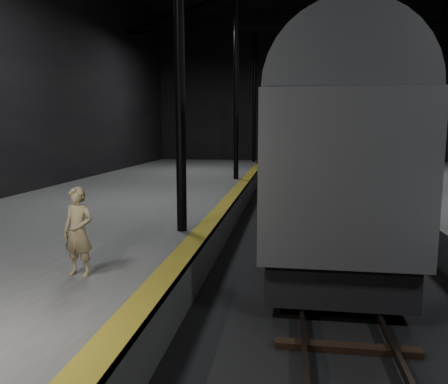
# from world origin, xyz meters

# --- Properties ---
(ground) EXTENTS (44.00, 44.00, 0.00)m
(ground) POSITION_xyz_m (0.00, 0.00, 0.00)
(ground) COLOR black
(ground) RESTS_ON ground
(platform_left) EXTENTS (9.00, 43.80, 1.00)m
(platform_left) POSITION_xyz_m (-7.50, 0.00, 0.50)
(platform_left) COLOR #4E4E4C
(platform_left) RESTS_ON ground
(tactile_strip) EXTENTS (0.50, 43.80, 0.01)m
(tactile_strip) POSITION_xyz_m (-3.25, 0.00, 1.00)
(tactile_strip) COLOR olive
(tactile_strip) RESTS_ON platform_left
(track) EXTENTS (2.40, 43.00, 0.24)m
(track) POSITION_xyz_m (0.00, 0.00, 0.07)
(track) COLOR #3F3328
(track) RESTS_ON ground
(train) EXTENTS (3.26, 21.79, 5.82)m
(train) POSITION_xyz_m (-0.00, 3.67, 3.25)
(train) COLOR #A9ABB2
(train) RESTS_ON ground
(woman) EXTENTS (0.66, 0.49, 1.65)m
(woman) POSITION_xyz_m (-4.80, -7.76, 1.83)
(woman) COLOR #9F8A61
(woman) RESTS_ON platform_left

